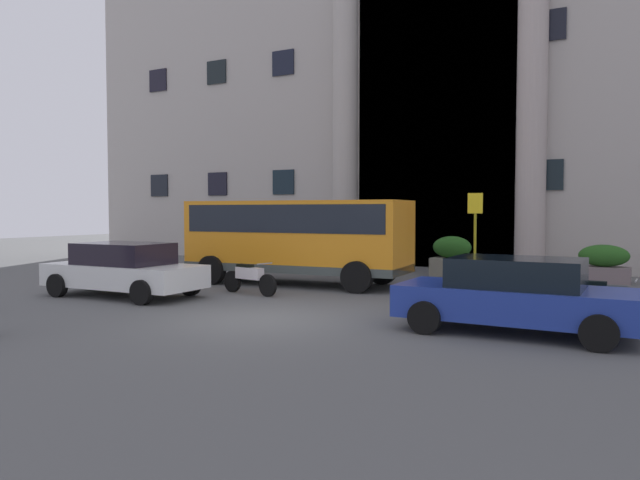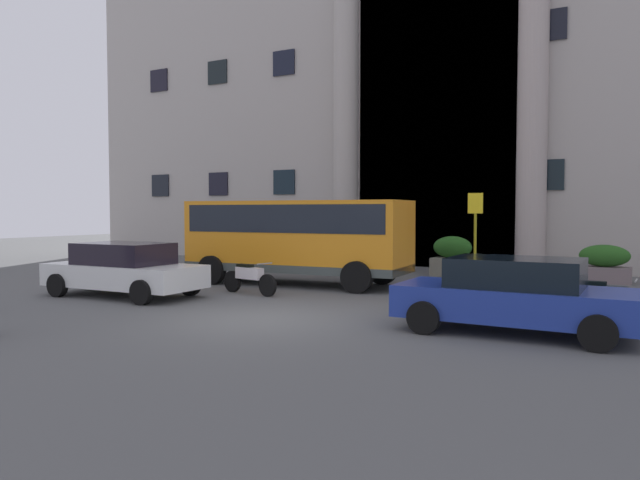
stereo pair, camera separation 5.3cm
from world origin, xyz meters
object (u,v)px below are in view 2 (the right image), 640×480
(bus_stop_sign, at_px, (475,230))
(motorcycle_far_end, at_px, (600,299))
(orange_minibus, at_px, (297,234))
(hedge_planter_west, at_px, (228,247))
(hedge_planter_far_west, at_px, (604,264))
(hedge_planter_entrance_right, at_px, (382,253))
(motorcycle_near_kerb, at_px, (136,269))
(white_taxi_kerbside, at_px, (124,269))
(parked_sedan_far, at_px, (515,295))
(hedge_planter_entrance_left, at_px, (452,257))
(scooter_by_planter, at_px, (248,278))

(bus_stop_sign, xyz_separation_m, motorcycle_far_end, (3.64, -3.98, -1.27))
(orange_minibus, bearing_deg, bus_stop_sign, 15.05)
(motorcycle_far_end, bearing_deg, hedge_planter_west, 156.75)
(hedge_planter_far_west, bearing_deg, hedge_planter_entrance_right, 177.80)
(hedge_planter_west, height_order, motorcycle_near_kerb, hedge_planter_west)
(motorcycle_far_end, bearing_deg, white_taxi_kerbside, -166.78)
(orange_minibus, relative_size, hedge_planter_entrance_right, 3.78)
(orange_minibus, height_order, parked_sedan_far, orange_minibus)
(white_taxi_kerbside, bearing_deg, hedge_planter_far_west, 39.29)
(hedge_planter_entrance_right, relative_size, motorcycle_far_end, 0.90)
(hedge_planter_entrance_right, bearing_deg, hedge_planter_far_west, -2.20)
(hedge_planter_west, xyz_separation_m, hedge_planter_far_west, (14.90, 0.10, -0.13))
(hedge_planter_entrance_left, distance_m, scooter_by_planter, 8.00)
(orange_minibus, distance_m, motorcycle_near_kerb, 5.26)
(bus_stop_sign, xyz_separation_m, motorcycle_near_kerb, (-9.70, -4.01, -1.28))
(scooter_by_planter, height_order, motorcycle_near_kerb, same)
(motorcycle_far_end, bearing_deg, hedge_planter_far_west, 94.87)
(hedge_planter_entrance_left, height_order, white_taxi_kerbside, white_taxi_kerbside)
(parked_sedan_far, xyz_separation_m, motorcycle_far_end, (1.28, 2.21, -0.26))
(hedge_planter_entrance_right, xyz_separation_m, white_taxi_kerbside, (-3.27, -9.87, 0.08))
(parked_sedan_far, height_order, motorcycle_near_kerb, parked_sedan_far)
(bus_stop_sign, distance_m, hedge_planter_entrance_right, 5.90)
(hedge_planter_far_west, height_order, motorcycle_far_end, hedge_planter_far_west)
(hedge_planter_west, relative_size, motorcycle_far_end, 0.76)
(white_taxi_kerbside, xyz_separation_m, motorcycle_far_end, (11.44, 2.27, -0.27))
(hedge_planter_entrance_left, height_order, scooter_by_planter, hedge_planter_entrance_left)
(white_taxi_kerbside, relative_size, motorcycle_near_kerb, 2.33)
(hedge_planter_entrance_left, bearing_deg, parked_sedan_far, -66.81)
(hedge_planter_west, height_order, scooter_by_planter, hedge_planter_west)
(hedge_planter_west, xyz_separation_m, motorcycle_far_end, (15.27, -7.20, -0.26))
(hedge_planter_entrance_left, bearing_deg, motorcycle_far_end, -52.93)
(bus_stop_sign, height_order, hedge_planter_west, bus_stop_sign)
(bus_stop_sign, bearing_deg, motorcycle_near_kerb, -157.55)
(parked_sedan_far, height_order, motorcycle_far_end, parked_sedan_far)
(orange_minibus, distance_m, parked_sedan_far, 8.69)
(hedge_planter_west, bearing_deg, orange_minibus, -37.28)
(hedge_planter_entrance_left, bearing_deg, orange_minibus, -127.61)
(scooter_by_planter, xyz_separation_m, motorcycle_near_kerb, (-4.57, 0.27, -0.00))
(white_taxi_kerbside, xyz_separation_m, motorcycle_near_kerb, (-1.90, 2.24, -0.28))
(hedge_planter_far_west, bearing_deg, hedge_planter_entrance_left, -174.40)
(hedge_planter_west, distance_m, hedge_planter_entrance_right, 7.11)
(motorcycle_far_end, relative_size, motorcycle_near_kerb, 1.09)
(orange_minibus, relative_size, hedge_planter_far_west, 4.48)
(hedge_planter_entrance_left, height_order, motorcycle_far_end, hedge_planter_entrance_left)
(bus_stop_sign, height_order, scooter_by_planter, bus_stop_sign)
(hedge_planter_far_west, height_order, scooter_by_planter, hedge_planter_far_west)
(hedge_planter_entrance_left, bearing_deg, hedge_planter_west, 177.90)
(hedge_planter_entrance_left, relative_size, hedge_planter_entrance_right, 0.76)
(bus_stop_sign, bearing_deg, motorcycle_far_end, -47.54)
(orange_minibus, height_order, hedge_planter_entrance_left, orange_minibus)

